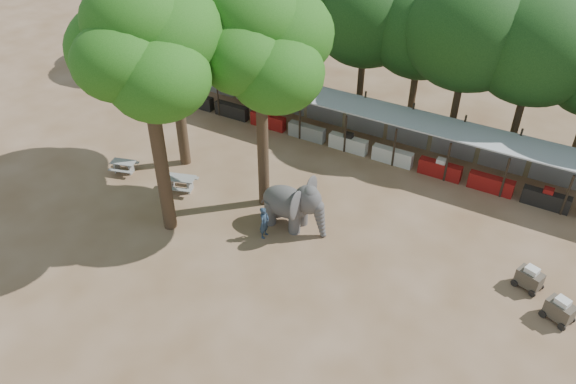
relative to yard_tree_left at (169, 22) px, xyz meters
The scene contains 12 objects.
ground 14.23m from the yard_tree_left, 38.20° to the right, with size 100.00×100.00×0.00m, color brown.
vendor_stalls 13.30m from the yard_tree_left, 36.06° to the left, with size 28.00×2.99×2.80m.
yard_tree_left is the anchor object (origin of this frame).
yard_tree_center 5.92m from the yard_tree_left, 59.04° to the right, with size 7.10×6.90×12.04m.
yard_tree_back 6.09m from the yard_tree_left, ahead, with size 7.10×6.90×11.36m.
backdrop_trees 15.17m from the yard_tree_left, 52.28° to the left, with size 46.46×5.95×8.33m.
elephant 11.06m from the yard_tree_left, 14.18° to the right, with size 3.49×2.70×2.70m.
handler 11.14m from the yard_tree_left, 24.90° to the right, with size 0.61×0.41×1.70m, color #26384C.
picnic_table_near 8.52m from the yard_tree_left, 129.59° to the right, with size 1.64×1.55×0.67m.
picnic_table_far 8.24m from the yard_tree_left, 56.60° to the right, with size 1.98×1.87×0.80m.
cart_front 22.18m from the yard_tree_left, ahead, with size 1.40×1.18×1.16m.
cart_back 20.78m from the yard_tree_left, ahead, with size 1.35×1.10×1.14m.
Camera 1 is at (9.81, -13.80, 17.74)m, focal length 35.00 mm.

